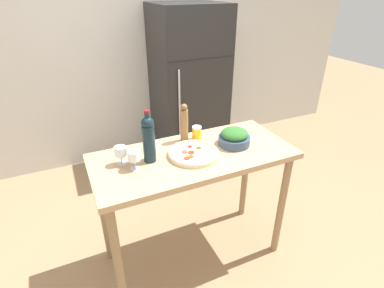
{
  "coord_description": "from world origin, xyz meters",
  "views": [
    {
      "loc": [
        -0.75,
        -1.59,
        1.97
      ],
      "look_at": [
        0.0,
        0.03,
        1.01
      ],
      "focal_mm": 28.0,
      "sensor_mm": 36.0,
      "label": 1
    }
  ],
  "objects_px": {
    "pepper_mill": "(184,123)",
    "wine_bottle": "(149,138)",
    "wine_glass_far": "(120,152)",
    "refrigerator": "(189,87)",
    "wine_glass_near": "(134,157)",
    "homemade_pizza": "(193,153)",
    "salad_bowl": "(234,137)",
    "salt_canister": "(197,133)"
  },
  "relations": [
    {
      "from": "wine_glass_near",
      "to": "salt_canister",
      "type": "xyz_separation_m",
      "value": [
        0.52,
        0.2,
        -0.03
      ]
    },
    {
      "from": "wine_glass_near",
      "to": "homemade_pizza",
      "type": "xyz_separation_m",
      "value": [
        0.4,
        -0.01,
        -0.07
      ]
    },
    {
      "from": "refrigerator",
      "to": "wine_glass_far",
      "type": "height_order",
      "value": "refrigerator"
    },
    {
      "from": "refrigerator",
      "to": "wine_bottle",
      "type": "bearing_deg",
      "value": -122.59
    },
    {
      "from": "pepper_mill",
      "to": "homemade_pizza",
      "type": "distance_m",
      "value": 0.26
    },
    {
      "from": "refrigerator",
      "to": "wine_glass_near",
      "type": "distance_m",
      "value": 1.85
    },
    {
      "from": "wine_glass_far",
      "to": "salad_bowl",
      "type": "relative_size",
      "value": 0.55
    },
    {
      "from": "wine_bottle",
      "to": "wine_glass_far",
      "type": "bearing_deg",
      "value": 168.07
    },
    {
      "from": "wine_bottle",
      "to": "pepper_mill",
      "type": "bearing_deg",
      "value": 28.04
    },
    {
      "from": "wine_bottle",
      "to": "wine_glass_near",
      "type": "height_order",
      "value": "wine_bottle"
    },
    {
      "from": "wine_glass_near",
      "to": "salt_canister",
      "type": "distance_m",
      "value": 0.56
    },
    {
      "from": "refrigerator",
      "to": "salad_bowl",
      "type": "distance_m",
      "value": 1.54
    },
    {
      "from": "refrigerator",
      "to": "homemade_pizza",
      "type": "bearing_deg",
      "value": -113.14
    },
    {
      "from": "wine_glass_far",
      "to": "pepper_mill",
      "type": "xyz_separation_m",
      "value": [
        0.5,
        0.13,
        0.05
      ]
    },
    {
      "from": "wine_glass_far",
      "to": "salt_canister",
      "type": "relative_size",
      "value": 1.19
    },
    {
      "from": "wine_glass_far",
      "to": "homemade_pizza",
      "type": "bearing_deg",
      "value": -11.75
    },
    {
      "from": "pepper_mill",
      "to": "salad_bowl",
      "type": "relative_size",
      "value": 1.26
    },
    {
      "from": "wine_glass_far",
      "to": "salad_bowl",
      "type": "height_order",
      "value": "salad_bowl"
    },
    {
      "from": "salad_bowl",
      "to": "pepper_mill",
      "type": "bearing_deg",
      "value": 144.98
    },
    {
      "from": "wine_glass_near",
      "to": "homemade_pizza",
      "type": "bearing_deg",
      "value": -0.89
    },
    {
      "from": "wine_glass_near",
      "to": "wine_glass_far",
      "type": "height_order",
      "value": "same"
    },
    {
      "from": "refrigerator",
      "to": "wine_glass_far",
      "type": "relative_size",
      "value": 14.56
    },
    {
      "from": "salad_bowl",
      "to": "homemade_pizza",
      "type": "distance_m",
      "value": 0.33
    },
    {
      "from": "wine_glass_far",
      "to": "salt_canister",
      "type": "xyz_separation_m",
      "value": [
        0.58,
        0.11,
        -0.04
      ]
    },
    {
      "from": "salt_canister",
      "to": "salad_bowl",
      "type": "bearing_deg",
      "value": -41.51
    },
    {
      "from": "homemade_pizza",
      "to": "salt_canister",
      "type": "bearing_deg",
      "value": 59.11
    },
    {
      "from": "wine_glass_far",
      "to": "salt_canister",
      "type": "distance_m",
      "value": 0.6
    },
    {
      "from": "pepper_mill",
      "to": "wine_bottle",
      "type": "bearing_deg",
      "value": -151.96
    },
    {
      "from": "homemade_pizza",
      "to": "salad_bowl",
      "type": "bearing_deg",
      "value": 3.38
    },
    {
      "from": "wine_glass_far",
      "to": "homemade_pizza",
      "type": "xyz_separation_m",
      "value": [
        0.46,
        -0.1,
        -0.07
      ]
    },
    {
      "from": "wine_glass_far",
      "to": "salad_bowl",
      "type": "bearing_deg",
      "value": -5.54
    },
    {
      "from": "wine_bottle",
      "to": "homemade_pizza",
      "type": "bearing_deg",
      "value": -11.64
    },
    {
      "from": "salt_canister",
      "to": "wine_glass_near",
      "type": "bearing_deg",
      "value": -159.3
    },
    {
      "from": "homemade_pizza",
      "to": "wine_glass_near",
      "type": "bearing_deg",
      "value": 179.11
    },
    {
      "from": "wine_glass_near",
      "to": "salad_bowl",
      "type": "relative_size",
      "value": 0.55
    },
    {
      "from": "pepper_mill",
      "to": "salad_bowl",
      "type": "xyz_separation_m",
      "value": [
        0.3,
        -0.21,
        -0.08
      ]
    },
    {
      "from": "wine_bottle",
      "to": "pepper_mill",
      "type": "relative_size",
      "value": 1.24
    },
    {
      "from": "refrigerator",
      "to": "salad_bowl",
      "type": "bearing_deg",
      "value": -102.04
    },
    {
      "from": "refrigerator",
      "to": "wine_glass_near",
      "type": "height_order",
      "value": "refrigerator"
    },
    {
      "from": "pepper_mill",
      "to": "salad_bowl",
      "type": "distance_m",
      "value": 0.37
    },
    {
      "from": "wine_bottle",
      "to": "pepper_mill",
      "type": "distance_m",
      "value": 0.36
    },
    {
      "from": "wine_glass_far",
      "to": "pepper_mill",
      "type": "relative_size",
      "value": 0.43
    }
  ]
}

